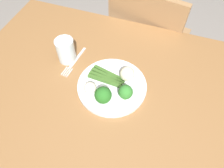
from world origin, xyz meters
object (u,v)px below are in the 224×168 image
object	(u,v)px
asparagus_bundle	(107,77)
cauliflower_edge	(90,88)
chair	(146,42)
plate	(112,86)
dining_table	(118,108)
fork	(74,62)
broccoli_right	(126,92)
water_glass	(66,50)
broccoli_front	(103,95)
cauliflower_near_center	(127,74)

from	to	relation	value
asparagus_bundle	cauliflower_edge	distance (m)	0.08
chair	plate	distance (m)	0.58
dining_table	fork	world-z (taller)	fork
dining_table	cauliflower_edge	world-z (taller)	cauliflower_edge
chair	fork	xyz separation A→B (m)	(0.22, 0.46, 0.24)
chair	plate	bearing A→B (deg)	96.33
broccoli_right	dining_table	bearing A→B (deg)	-36.05
broccoli_right	water_glass	bearing A→B (deg)	-21.63
broccoli_right	plate	bearing A→B (deg)	-30.99
chair	broccoli_front	bearing A→B (deg)	96.37
chair	cauliflower_edge	bearing A→B (deg)	90.56
broccoli_front	fork	bearing A→B (deg)	-38.44
asparagus_bundle	water_glass	xyz separation A→B (m)	(0.19, -0.05, 0.03)
asparagus_bundle	dining_table	bearing A→B (deg)	154.88
plate	cauliflower_edge	world-z (taller)	cauliflower_edge
plate	fork	distance (m)	0.19
asparagus_bundle	cauliflower_edge	bearing A→B (deg)	73.01
broccoli_right	asparagus_bundle	bearing A→B (deg)	-33.57
asparagus_bundle	chair	bearing A→B (deg)	-89.91
broccoli_right	fork	world-z (taller)	broccoli_right
asparagus_bundle	broccoli_right	distance (m)	0.11
broccoli_front	chair	bearing A→B (deg)	-93.66
dining_table	fork	size ratio (longest dim) A/B	7.43
dining_table	chair	xyz separation A→B (m)	(-0.00, -0.54, -0.12)
broccoli_front	dining_table	bearing A→B (deg)	-120.52
plate	cauliflower_edge	bearing A→B (deg)	40.08
chair	broccoli_right	bearing A→B (deg)	102.77
cauliflower_edge	water_glass	xyz separation A→B (m)	(0.15, -0.13, 0.01)
broccoli_right	broccoli_front	bearing A→B (deg)	31.20
chair	fork	bearing A→B (deg)	74.76
plate	water_glass	world-z (taller)	water_glass
plate	asparagus_bundle	world-z (taller)	asparagus_bundle
plate	cauliflower_edge	distance (m)	0.09
plate	chair	bearing A→B (deg)	-93.70
chair	broccoli_front	xyz separation A→B (m)	(0.04, 0.60, 0.29)
plate	broccoli_front	size ratio (longest dim) A/B	3.57
broccoli_front	cauliflower_edge	size ratio (longest dim) A/B	1.60
cauliflower_near_center	water_glass	distance (m)	0.26
plate	broccoli_front	world-z (taller)	broccoli_front
water_glass	broccoli_front	bearing A→B (deg)	144.76
fork	cauliflower_edge	bearing A→B (deg)	51.54
chair	water_glass	distance (m)	0.59
cauliflower_near_center	fork	distance (m)	0.23
cauliflower_edge	cauliflower_near_center	bearing A→B (deg)	-136.66
plate	broccoli_front	xyz separation A→B (m)	(0.00, 0.08, 0.05)
dining_table	broccoli_right	world-z (taller)	broccoli_right
cauliflower_near_center	asparagus_bundle	bearing A→B (deg)	18.25
asparagus_bundle	cauliflower_edge	world-z (taller)	cauliflower_edge
broccoli_right	fork	distance (m)	0.27
cauliflower_edge	water_glass	world-z (taller)	water_glass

